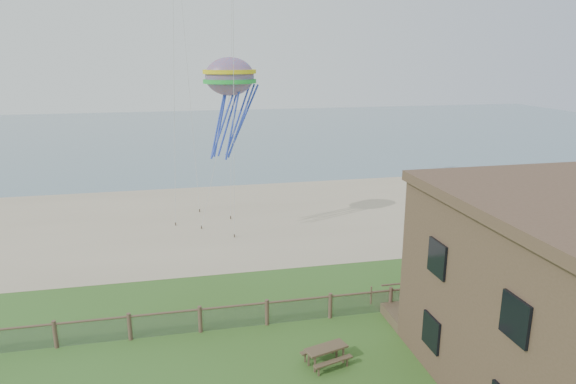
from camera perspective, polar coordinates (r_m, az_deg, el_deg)
The scene contains 6 objects.
sand_beach at distance 38.85m, azimuth -6.41°, elevation -2.96°, with size 72.00×20.00×0.02m, color tan.
ocean at distance 81.75m, azimuth -9.64°, elevation 6.44°, with size 160.00×68.00×0.02m, color slate.
chainlink_fence at distance 23.98m, azimuth -2.36°, elevation -13.37°, with size 36.20×0.20×1.25m, color brown, non-canonical shape.
motel_deck at distance 28.31m, azimuth 25.49°, elevation -10.95°, with size 15.00×2.00×0.50m, color brown.
picnic_table at distance 21.45m, azimuth 4.25°, elevation -17.73°, with size 1.70×1.28×0.72m, color brown, non-canonical shape.
octopus_kite at distance 32.22m, azimuth -6.40°, elevation 9.57°, with size 3.26×2.30×6.71m, color #E04823, non-canonical shape.
Camera 1 is at (-3.50, -14.80, 11.96)m, focal length 32.00 mm.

